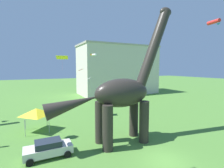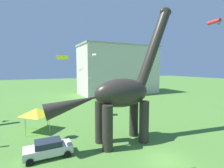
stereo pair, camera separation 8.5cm
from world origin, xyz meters
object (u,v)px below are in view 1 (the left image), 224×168
festival_canopy_tent (36,112)px  kite_near_high (88,79)px  kite_mid_left (62,58)px  dinosaur_sculpture (122,93)px  kite_apex (215,22)px  kite_near_low (81,70)px  kite_far_right (93,55)px  parked_sedan_left (48,148)px

festival_canopy_tent → kite_near_high: kite_near_high is taller
kite_near_high → kite_mid_left: bearing=-173.5°
dinosaur_sculpture → kite_apex: bearing=23.9°
kite_near_low → kite_apex: 26.17m
festival_canopy_tent → kite_apex: kite_apex is taller
kite_mid_left → kite_apex: kite_apex is taller
dinosaur_sculpture → kite_near_high: bearing=106.9°
kite_mid_left → kite_far_right: kite_far_right is taller
dinosaur_sculpture → kite_near_high: 11.20m
kite_near_high → kite_far_right: kite_far_right is taller
kite_near_high → kite_apex: 22.61m
parked_sedan_left → kite_apex: (26.16, 2.12, 14.74)m
kite_mid_left → kite_apex: bearing=-19.9°
kite_near_high → kite_far_right: size_ratio=0.89×
festival_canopy_tent → kite_apex: size_ratio=1.39×
kite_mid_left → kite_near_low: kite_mid_left is taller
parked_sedan_left → festival_canopy_tent: size_ratio=1.34×
parked_sedan_left → kite_mid_left: 14.07m
kite_near_high → kite_apex: bearing=-25.1°
kite_mid_left → kite_apex: (22.87, -8.30, 5.86)m
kite_apex → kite_near_low: bearing=133.8°
dinosaur_sculpture → kite_mid_left: dinosaur_sculpture is taller
festival_canopy_tent → kite_mid_left: kite_mid_left is taller
kite_near_high → kite_mid_left: (-4.17, -0.48, 3.33)m
dinosaur_sculpture → kite_far_right: bearing=95.0°
kite_far_right → kite_apex: kite_apex is taller
dinosaur_sculpture → kite_mid_left: (-4.23, 10.69, 4.19)m
parked_sedan_left → kite_mid_left: kite_mid_left is taller
dinosaur_sculpture → kite_apex: 21.31m
dinosaur_sculpture → festival_canopy_tent: 11.60m
festival_canopy_tent → kite_mid_left: 8.68m
kite_mid_left → dinosaur_sculpture: bearing=-68.4°
parked_sedan_left → kite_apex: kite_apex is taller
festival_canopy_tent → kite_apex: (26.80, -5.31, 13.00)m
dinosaur_sculpture → kite_near_high: (-0.06, 11.17, 0.86)m
festival_canopy_tent → kite_near_high: (8.10, 3.47, 3.80)m
dinosaur_sculpture → festival_canopy_tent: bearing=153.3°
parked_sedan_left → kite_far_right: bearing=59.7°
kite_mid_left → kite_far_right: bearing=49.7°
dinosaur_sculpture → kite_near_high: size_ratio=10.07×
kite_near_high → kite_apex: size_ratio=0.66×
kite_apex → dinosaur_sculpture: bearing=-172.7°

